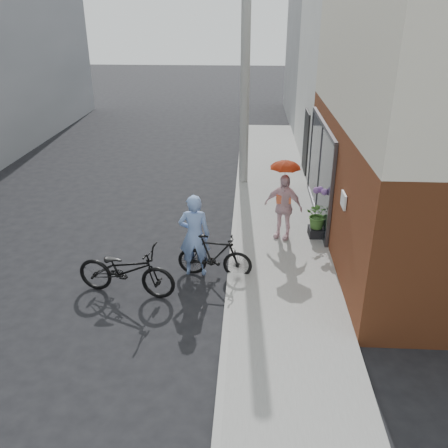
# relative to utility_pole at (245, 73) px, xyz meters

# --- Properties ---
(ground) EXTENTS (80.00, 80.00, 0.00)m
(ground) POSITION_rel_utility_pole_xyz_m (-1.10, -6.00, -3.50)
(ground) COLOR black
(ground) RESTS_ON ground
(sidewalk) EXTENTS (2.20, 24.00, 0.12)m
(sidewalk) POSITION_rel_utility_pole_xyz_m (1.00, -4.00, -3.44)
(sidewalk) COLOR gray
(sidewalk) RESTS_ON ground
(curb) EXTENTS (0.12, 24.00, 0.12)m
(curb) POSITION_rel_utility_pole_xyz_m (-0.16, -4.00, -3.44)
(curb) COLOR #9E9E99
(curb) RESTS_ON ground
(plaster_building) EXTENTS (8.00, 6.00, 7.00)m
(plaster_building) POSITION_rel_utility_pole_xyz_m (6.10, 3.00, 0.00)
(plaster_building) COLOR silver
(plaster_building) RESTS_ON ground
(east_building_far) EXTENTS (8.00, 8.00, 7.00)m
(east_building_far) POSITION_rel_utility_pole_xyz_m (6.10, 10.00, 0.00)
(east_building_far) COLOR gray
(east_building_far) RESTS_ON ground
(utility_pole) EXTENTS (0.28, 0.28, 7.00)m
(utility_pole) POSITION_rel_utility_pole_xyz_m (0.00, 0.00, 0.00)
(utility_pole) COLOR #9E9E99
(utility_pole) RESTS_ON ground
(officer) EXTENTS (0.67, 0.45, 1.82)m
(officer) POSITION_rel_utility_pole_xyz_m (-0.93, -5.69, -2.59)
(officer) COLOR #7A9BD9
(officer) RESTS_ON ground
(bike_left) EXTENTS (2.13, 1.05, 1.07)m
(bike_left) POSITION_rel_utility_pole_xyz_m (-2.21, -6.56, -2.96)
(bike_left) COLOR black
(bike_left) RESTS_ON ground
(bike_right) EXTENTS (1.65, 0.64, 0.97)m
(bike_right) POSITION_rel_utility_pole_xyz_m (-0.50, -5.79, -3.02)
(bike_right) COLOR black
(bike_right) RESTS_ON ground
(kimono_woman) EXTENTS (1.02, 0.74, 1.61)m
(kimono_woman) POSITION_rel_utility_pole_xyz_m (1.02, -4.05, -2.57)
(kimono_woman) COLOR silver
(kimono_woman) RESTS_ON sidewalk
(parasol) EXTENTS (0.70, 0.70, 0.62)m
(parasol) POSITION_rel_utility_pole_xyz_m (1.02, -4.05, -1.46)
(parasol) COLOR #C23B16
(parasol) RESTS_ON kimono_woman
(planter) EXTENTS (0.43, 0.43, 0.22)m
(planter) POSITION_rel_utility_pole_xyz_m (1.90, -3.94, -3.27)
(planter) COLOR black
(planter) RESTS_ON sidewalk
(potted_plant) EXTENTS (0.62, 0.54, 0.69)m
(potted_plant) POSITION_rel_utility_pole_xyz_m (1.90, -3.94, -2.82)
(potted_plant) COLOR #3E6A2A
(potted_plant) RESTS_ON planter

